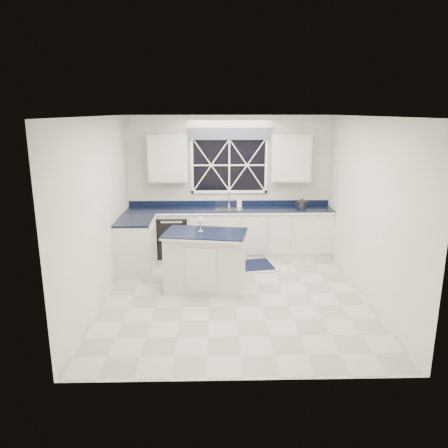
{
  "coord_description": "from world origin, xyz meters",
  "views": [
    {
      "loc": [
        -0.31,
        -6.31,
        2.77
      ],
      "look_at": [
        -0.15,
        0.4,
        1.03
      ],
      "focal_mm": 35.0,
      "sensor_mm": 36.0,
      "label": 1
    }
  ],
  "objects_px": {
    "faucet": "(229,199)",
    "kettle": "(302,203)",
    "island": "(206,261)",
    "dishwasher": "(174,235)",
    "soap_bottle": "(240,202)",
    "wine_glass": "(200,221)"
  },
  "relations": [
    {
      "from": "dishwasher",
      "to": "island",
      "type": "xyz_separation_m",
      "value": [
        0.66,
        -1.71,
        0.06
      ]
    },
    {
      "from": "dishwasher",
      "to": "wine_glass",
      "type": "xyz_separation_m",
      "value": [
        0.58,
        -1.65,
        0.69
      ]
    },
    {
      "from": "dishwasher",
      "to": "faucet",
      "type": "height_order",
      "value": "faucet"
    },
    {
      "from": "island",
      "to": "faucet",
      "type": "bearing_deg",
      "value": 86.7
    },
    {
      "from": "island",
      "to": "kettle",
      "type": "xyz_separation_m",
      "value": [
        1.86,
        1.76,
        0.55
      ]
    },
    {
      "from": "island",
      "to": "kettle",
      "type": "relative_size",
      "value": 5.25
    },
    {
      "from": "faucet",
      "to": "wine_glass",
      "type": "distance_m",
      "value": 1.91
    },
    {
      "from": "wine_glass",
      "to": "island",
      "type": "bearing_deg",
      "value": -40.07
    },
    {
      "from": "dishwasher",
      "to": "soap_bottle",
      "type": "bearing_deg",
      "value": 7.59
    },
    {
      "from": "island",
      "to": "kettle",
      "type": "height_order",
      "value": "kettle"
    },
    {
      "from": "faucet",
      "to": "island",
      "type": "height_order",
      "value": "faucet"
    },
    {
      "from": "island",
      "to": "kettle",
      "type": "distance_m",
      "value": 2.61
    },
    {
      "from": "dishwasher",
      "to": "faucet",
      "type": "xyz_separation_m",
      "value": [
        1.1,
        0.19,
        0.69
      ]
    },
    {
      "from": "faucet",
      "to": "soap_bottle",
      "type": "height_order",
      "value": "faucet"
    },
    {
      "from": "island",
      "to": "soap_bottle",
      "type": "height_order",
      "value": "soap_bottle"
    },
    {
      "from": "island",
      "to": "wine_glass",
      "type": "distance_m",
      "value": 0.63
    },
    {
      "from": "island",
      "to": "soap_bottle",
      "type": "bearing_deg",
      "value": 80.87
    },
    {
      "from": "kettle",
      "to": "soap_bottle",
      "type": "distance_m",
      "value": 1.22
    },
    {
      "from": "kettle",
      "to": "wine_glass",
      "type": "relative_size",
      "value": 1.14
    },
    {
      "from": "faucet",
      "to": "kettle",
      "type": "xyz_separation_m",
      "value": [
        1.41,
        -0.15,
        -0.07
      ]
    },
    {
      "from": "dishwasher",
      "to": "kettle",
      "type": "relative_size",
      "value": 3.14
    },
    {
      "from": "island",
      "to": "kettle",
      "type": "bearing_deg",
      "value": 53.18
    }
  ]
}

